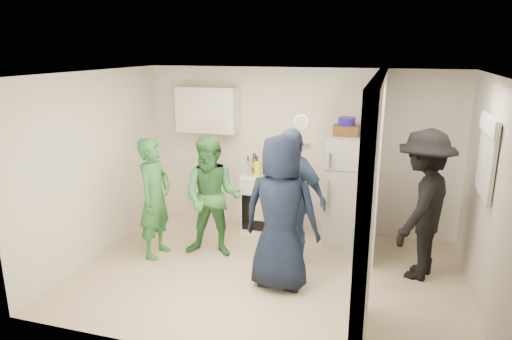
{
  "coord_description": "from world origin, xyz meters",
  "views": [
    {
      "loc": [
        1.35,
        -5.06,
        2.79
      ],
      "look_at": [
        -0.28,
        0.4,
        1.25
      ],
      "focal_mm": 32.0,
      "sensor_mm": 36.0,
      "label": 1
    }
  ],
  "objects_px": {
    "fridge": "(350,190)",
    "person_nook": "(422,205)",
    "wicker_basket": "(346,130)",
    "person_green_center": "(212,197)",
    "person_green_left": "(155,198)",
    "stove": "(269,203)",
    "yellow_cup_stack_top": "(369,130)",
    "person_navy": "(281,213)",
    "person_denim": "(290,197)",
    "blue_bowl": "(347,121)"
  },
  "relations": [
    {
      "from": "yellow_cup_stack_top",
      "to": "person_navy",
      "type": "height_order",
      "value": "person_navy"
    },
    {
      "from": "fridge",
      "to": "person_green_center",
      "type": "height_order",
      "value": "person_green_center"
    },
    {
      "from": "person_nook",
      "to": "person_navy",
      "type": "bearing_deg",
      "value": -43.57
    },
    {
      "from": "person_green_left",
      "to": "person_green_center",
      "type": "height_order",
      "value": "person_green_center"
    },
    {
      "from": "fridge",
      "to": "yellow_cup_stack_top",
      "type": "xyz_separation_m",
      "value": [
        0.22,
        -0.1,
        0.91
      ]
    },
    {
      "from": "blue_bowl",
      "to": "person_green_left",
      "type": "height_order",
      "value": "blue_bowl"
    },
    {
      "from": "person_green_left",
      "to": "fridge",
      "type": "bearing_deg",
      "value": -62.06
    },
    {
      "from": "stove",
      "to": "person_navy",
      "type": "relative_size",
      "value": 0.49
    },
    {
      "from": "stove",
      "to": "blue_bowl",
      "type": "relative_size",
      "value": 3.81
    },
    {
      "from": "stove",
      "to": "person_green_left",
      "type": "height_order",
      "value": "person_green_left"
    },
    {
      "from": "person_green_left",
      "to": "person_navy",
      "type": "xyz_separation_m",
      "value": [
        1.83,
        -0.35,
        0.11
      ]
    },
    {
      "from": "person_green_center",
      "to": "person_denim",
      "type": "bearing_deg",
      "value": -1.69
    },
    {
      "from": "person_navy",
      "to": "wicker_basket",
      "type": "bearing_deg",
      "value": -104.96
    },
    {
      "from": "yellow_cup_stack_top",
      "to": "person_green_center",
      "type": "xyz_separation_m",
      "value": [
        -1.95,
        -0.88,
        -0.87
      ]
    },
    {
      "from": "fridge",
      "to": "yellow_cup_stack_top",
      "type": "bearing_deg",
      "value": -24.44
    },
    {
      "from": "wicker_basket",
      "to": "person_nook",
      "type": "height_order",
      "value": "person_nook"
    },
    {
      "from": "person_green_center",
      "to": "person_green_left",
      "type": "bearing_deg",
      "value": -169.28
    },
    {
      "from": "fridge",
      "to": "person_denim",
      "type": "relative_size",
      "value": 0.87
    },
    {
      "from": "person_denim",
      "to": "person_navy",
      "type": "xyz_separation_m",
      "value": [
        0.04,
        -0.67,
        0.02
      ]
    },
    {
      "from": "blue_bowl",
      "to": "person_denim",
      "type": "distance_m",
      "value": 1.41
    },
    {
      "from": "yellow_cup_stack_top",
      "to": "person_navy",
      "type": "distance_m",
      "value": 1.86
    },
    {
      "from": "person_navy",
      "to": "yellow_cup_stack_top",
      "type": "bearing_deg",
      "value": -116.91
    },
    {
      "from": "stove",
      "to": "person_green_left",
      "type": "relative_size",
      "value": 0.56
    },
    {
      "from": "stove",
      "to": "person_nook",
      "type": "relative_size",
      "value": 0.49
    },
    {
      "from": "person_green_center",
      "to": "person_nook",
      "type": "relative_size",
      "value": 0.89
    },
    {
      "from": "blue_bowl",
      "to": "person_navy",
      "type": "distance_m",
      "value": 1.9
    },
    {
      "from": "person_denim",
      "to": "blue_bowl",
      "type": "bearing_deg",
      "value": 81.0
    },
    {
      "from": "person_denim",
      "to": "person_nook",
      "type": "height_order",
      "value": "person_nook"
    },
    {
      "from": "blue_bowl",
      "to": "person_denim",
      "type": "xyz_separation_m",
      "value": [
        -0.59,
        -0.94,
        -0.87
      ]
    },
    {
      "from": "fridge",
      "to": "person_navy",
      "type": "height_order",
      "value": "person_navy"
    },
    {
      "from": "blue_bowl",
      "to": "person_navy",
      "type": "bearing_deg",
      "value": -108.85
    },
    {
      "from": "fridge",
      "to": "wicker_basket",
      "type": "relative_size",
      "value": 4.51
    },
    {
      "from": "person_green_left",
      "to": "person_denim",
      "type": "height_order",
      "value": "person_denim"
    },
    {
      "from": "fridge",
      "to": "person_navy",
      "type": "distance_m",
      "value": 1.69
    },
    {
      "from": "wicker_basket",
      "to": "person_denim",
      "type": "distance_m",
      "value": 1.33
    },
    {
      "from": "yellow_cup_stack_top",
      "to": "person_green_center",
      "type": "height_order",
      "value": "yellow_cup_stack_top"
    },
    {
      "from": "person_denim",
      "to": "person_green_left",
      "type": "bearing_deg",
      "value": -146.8
    },
    {
      "from": "fridge",
      "to": "wicker_basket",
      "type": "distance_m",
      "value": 0.87
    },
    {
      "from": "wicker_basket",
      "to": "person_green_left",
      "type": "xyz_separation_m",
      "value": [
        -2.37,
        -1.26,
        -0.83
      ]
    },
    {
      "from": "person_green_left",
      "to": "person_denim",
      "type": "bearing_deg",
      "value": -77.93
    },
    {
      "from": "stove",
      "to": "blue_bowl",
      "type": "bearing_deg",
      "value": 1.03
    },
    {
      "from": "wicker_basket",
      "to": "person_green_center",
      "type": "xyz_separation_m",
      "value": [
        -1.63,
        -1.03,
        -0.82
      ]
    },
    {
      "from": "wicker_basket",
      "to": "person_denim",
      "type": "xyz_separation_m",
      "value": [
        -0.59,
        -0.94,
        -0.74
      ]
    },
    {
      "from": "fridge",
      "to": "person_nook",
      "type": "relative_size",
      "value": 0.85
    },
    {
      "from": "stove",
      "to": "person_green_center",
      "type": "height_order",
      "value": "person_green_center"
    },
    {
      "from": "person_navy",
      "to": "blue_bowl",
      "type": "bearing_deg",
      "value": -104.96
    },
    {
      "from": "fridge",
      "to": "blue_bowl",
      "type": "xyz_separation_m",
      "value": [
        -0.1,
        0.05,
        0.99
      ]
    },
    {
      "from": "person_green_left",
      "to": "person_navy",
      "type": "relative_size",
      "value": 0.88
    },
    {
      "from": "stove",
      "to": "fridge",
      "type": "relative_size",
      "value": 0.58
    },
    {
      "from": "person_green_center",
      "to": "stove",
      "type": "bearing_deg",
      "value": 56.15
    }
  ]
}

